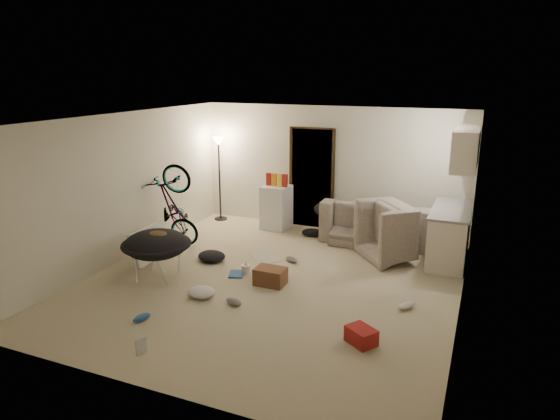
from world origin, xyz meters
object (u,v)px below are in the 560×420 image
at_px(sofa, 375,227).
at_px(saucer_chair, 157,250).
at_px(kitchen_counter, 449,236).
at_px(drink_case_b, 361,336).
at_px(armchair, 404,237).
at_px(floor_lamp, 219,161).
at_px(mini_fridge, 276,207).
at_px(bicycle, 175,225).
at_px(drink_case_a, 270,276).
at_px(juicer, 246,269).
at_px(tv_box, 150,244).

xyz_separation_m(sofa, saucer_chair, (-2.79, -3.01, 0.16)).
distance_m(kitchen_counter, saucer_chair, 4.88).
height_order(kitchen_counter, drink_case_b, kitchen_counter).
bearing_deg(armchair, floor_lamp, 40.96).
bearing_deg(saucer_chair, kitchen_counter, 31.68).
height_order(mini_fridge, drink_case_b, mini_fridge).
height_order(armchair, mini_fridge, mini_fridge).
bearing_deg(bicycle, drink_case_b, -123.01).
distance_m(bicycle, saucer_chair, 1.45).
height_order(floor_lamp, mini_fridge, floor_lamp).
bearing_deg(kitchen_counter, floor_lamp, 172.34).
bearing_deg(kitchen_counter, bicycle, -165.40).
bearing_deg(drink_case_a, floor_lamp, 131.62).
bearing_deg(floor_lamp, bicycle, -86.96).
height_order(armchair, drink_case_b, armchair).
xyz_separation_m(drink_case_a, juicer, (-0.53, 0.23, -0.05)).
xyz_separation_m(bicycle, mini_fridge, (1.28, 1.78, 0.02)).
relative_size(drink_case_a, juicer, 2.19).
height_order(bicycle, tv_box, bicycle).
bearing_deg(sofa, mini_fridge, -3.61).
height_order(tv_box, drink_case_a, tv_box).
distance_m(drink_case_b, juicer, 2.63).
distance_m(tv_box, drink_case_b, 4.23).
height_order(sofa, drink_case_b, sofa).
relative_size(floor_lamp, armchair, 1.63).
relative_size(kitchen_counter, armchair, 1.35).
height_order(kitchen_counter, juicer, kitchen_counter).
bearing_deg(bicycle, drink_case_a, -116.98).
bearing_deg(tv_box, kitchen_counter, 21.61).
height_order(tv_box, juicer, tv_box).
relative_size(mini_fridge, juicer, 4.28).
bearing_deg(kitchen_counter, saucer_chair, -148.32).
xyz_separation_m(saucer_chair, juicer, (1.21, 0.68, -0.37)).
distance_m(armchair, saucer_chair, 4.20).
height_order(drink_case_a, juicer, drink_case_a).
height_order(mini_fridge, juicer, mini_fridge).
relative_size(floor_lamp, mini_fridge, 2.02).
height_order(mini_fridge, tv_box, mini_fridge).
height_order(sofa, drink_case_a, sofa).
bearing_deg(kitchen_counter, juicer, -147.35).
xyz_separation_m(floor_lamp, mini_fridge, (1.38, -0.10, -0.86)).
xyz_separation_m(armchair, tv_box, (-3.99, -1.88, -0.06)).
relative_size(floor_lamp, juicer, 8.66).
relative_size(sofa, tv_box, 2.23).
distance_m(mini_fridge, tv_box, 2.85).
distance_m(bicycle, mini_fridge, 2.19).
height_order(kitchen_counter, saucer_chair, kitchen_counter).
xyz_separation_m(bicycle, drink_case_b, (4.02, -2.04, -0.32)).
bearing_deg(floor_lamp, armchair, -10.59).
distance_m(floor_lamp, sofa, 3.62).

